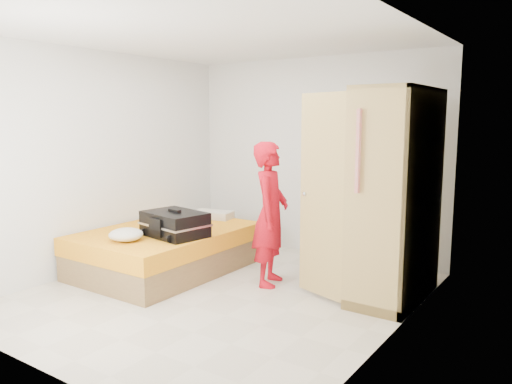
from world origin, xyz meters
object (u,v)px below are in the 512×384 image
Objects in this scene: bed at (166,250)px; wardrobe at (390,201)px; suitcase at (175,224)px; person at (270,214)px; round_cushion at (126,235)px.

wardrobe reaches higher than bed.
wardrobe reaches higher than suitcase.
person is 1.09m from suitcase.
suitcase is at bearing 97.22° from person.
person is at bearing -165.76° from wardrobe.
bed is 0.72m from round_cushion.
person reaches higher than round_cushion.
wardrobe is 5.76× the size of round_cushion.
round_cushion is at bearing -110.53° from suitcase.
wardrobe is at bearing 27.03° from round_cushion.
person is (1.29, 0.30, 0.53)m from bed.
bed is 1.43m from person.
bed is at bearing 83.83° from person.
wardrobe is 2.34m from suitcase.
suitcase is (-0.97, -0.48, -0.15)m from person.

